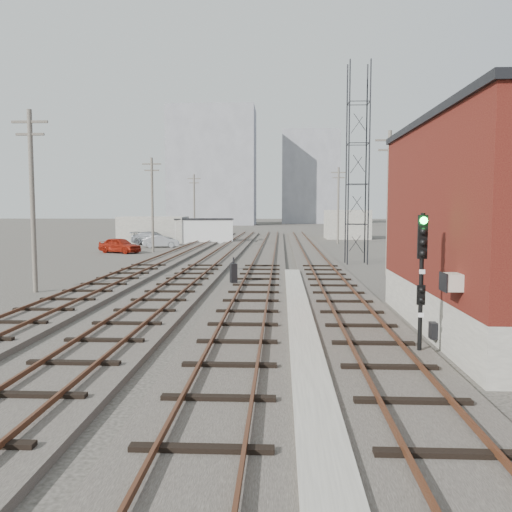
# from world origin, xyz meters

# --- Properties ---
(ground) EXTENTS (320.00, 320.00, 0.00)m
(ground) POSITION_xyz_m (0.00, 60.00, 0.00)
(ground) COLOR #282621
(ground) RESTS_ON ground
(track_right) EXTENTS (3.20, 90.00, 0.39)m
(track_right) POSITION_xyz_m (2.50, 39.00, 0.11)
(track_right) COLOR #332D28
(track_right) RESTS_ON ground
(track_mid_right) EXTENTS (3.20, 90.00, 0.39)m
(track_mid_right) POSITION_xyz_m (-1.50, 39.00, 0.11)
(track_mid_right) COLOR #332D28
(track_mid_right) RESTS_ON ground
(track_mid_left) EXTENTS (3.20, 90.00, 0.39)m
(track_mid_left) POSITION_xyz_m (-5.50, 39.00, 0.11)
(track_mid_left) COLOR #332D28
(track_mid_left) RESTS_ON ground
(track_left) EXTENTS (3.20, 90.00, 0.39)m
(track_left) POSITION_xyz_m (-9.50, 39.00, 0.11)
(track_left) COLOR #332D28
(track_left) RESTS_ON ground
(platform_curb) EXTENTS (0.90, 28.00, 0.26)m
(platform_curb) POSITION_xyz_m (0.50, 14.00, 0.13)
(platform_curb) COLOR gray
(platform_curb) RESTS_ON ground
(lattice_tower) EXTENTS (1.60, 1.60, 15.00)m
(lattice_tower) POSITION_xyz_m (5.50, 35.00, 7.50)
(lattice_tower) COLOR black
(lattice_tower) RESTS_ON ground
(utility_pole_left_a) EXTENTS (1.80, 0.24, 9.00)m
(utility_pole_left_a) POSITION_xyz_m (-12.50, 20.00, 4.80)
(utility_pole_left_a) COLOR #595147
(utility_pole_left_a) RESTS_ON ground
(utility_pole_left_b) EXTENTS (1.80, 0.24, 9.00)m
(utility_pole_left_b) POSITION_xyz_m (-12.50, 45.00, 4.80)
(utility_pole_left_b) COLOR #595147
(utility_pole_left_b) RESTS_ON ground
(utility_pole_left_c) EXTENTS (1.80, 0.24, 9.00)m
(utility_pole_left_c) POSITION_xyz_m (-12.50, 70.00, 4.80)
(utility_pole_left_c) COLOR #595147
(utility_pole_left_c) RESTS_ON ground
(utility_pole_right_a) EXTENTS (1.80, 0.24, 9.00)m
(utility_pole_right_a) POSITION_xyz_m (6.50, 28.00, 4.80)
(utility_pole_right_a) COLOR #595147
(utility_pole_right_a) RESTS_ON ground
(utility_pole_right_b) EXTENTS (1.80, 0.24, 9.00)m
(utility_pole_right_b) POSITION_xyz_m (6.50, 58.00, 4.80)
(utility_pole_right_b) COLOR #595147
(utility_pole_right_b) RESTS_ON ground
(apartment_left) EXTENTS (22.00, 14.00, 30.00)m
(apartment_left) POSITION_xyz_m (-18.00, 135.00, 15.00)
(apartment_left) COLOR gray
(apartment_left) RESTS_ON ground
(apartment_right) EXTENTS (16.00, 12.00, 26.00)m
(apartment_right) POSITION_xyz_m (8.00, 150.00, 13.00)
(apartment_right) COLOR gray
(apartment_right) RESTS_ON ground
(shed_left) EXTENTS (8.00, 5.00, 3.20)m
(shed_left) POSITION_xyz_m (-16.00, 60.00, 1.60)
(shed_left) COLOR gray
(shed_left) RESTS_ON ground
(shed_right) EXTENTS (6.00, 6.00, 4.00)m
(shed_right) POSITION_xyz_m (9.00, 70.00, 2.00)
(shed_right) COLOR gray
(shed_right) RESTS_ON ground
(signal_mast) EXTENTS (0.40, 0.41, 4.05)m
(signal_mast) POSITION_xyz_m (3.70, 8.80, 2.38)
(signal_mast) COLOR gray
(signal_mast) RESTS_ON ground
(switch_stand) EXTENTS (0.44, 0.44, 1.47)m
(switch_stand) POSITION_xyz_m (-2.76, 22.48, 0.69)
(switch_stand) COLOR black
(switch_stand) RESTS_ON ground
(site_trailer) EXTENTS (7.56, 4.33, 3.00)m
(site_trailer) POSITION_xyz_m (-9.68, 59.52, 1.51)
(site_trailer) COLOR silver
(site_trailer) RESTS_ON ground
(car_red) EXTENTS (4.61, 3.44, 1.46)m
(car_red) POSITION_xyz_m (-15.43, 43.99, 0.73)
(car_red) COLOR #9A1D0E
(car_red) RESTS_ON ground
(car_silver) EXTENTS (4.06, 1.99, 1.28)m
(car_silver) POSITION_xyz_m (-13.16, 51.49, 0.64)
(car_silver) COLOR #999CA0
(car_silver) RESTS_ON ground
(car_grey) EXTENTS (5.59, 3.46, 1.51)m
(car_grey) POSITION_xyz_m (-15.09, 55.88, 0.76)
(car_grey) COLOR gray
(car_grey) RESTS_ON ground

